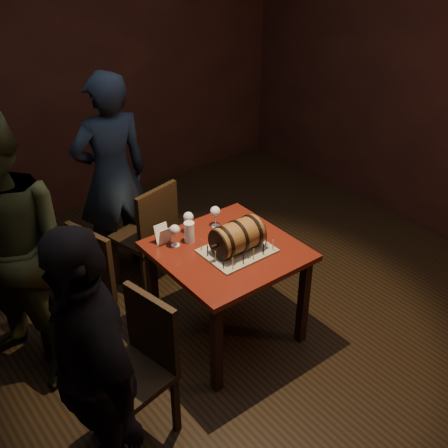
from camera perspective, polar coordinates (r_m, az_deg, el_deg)
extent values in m
plane|color=black|center=(4.17, -0.17, -11.74)|extent=(5.00, 5.00, 0.00)
cube|color=black|center=(5.46, -16.97, 14.60)|extent=(5.00, 0.04, 2.80)
cube|color=#44100B|center=(3.78, 0.32, -2.77)|extent=(0.90, 0.90, 0.04)
cube|color=black|center=(3.60, -0.76, -12.51)|extent=(0.06, 0.06, 0.71)
cube|color=black|center=(3.99, 8.06, -7.76)|extent=(0.06, 0.06, 0.71)
cube|color=black|center=(4.09, -7.23, -6.57)|extent=(0.06, 0.06, 0.71)
cube|color=black|center=(4.43, 1.16, -2.92)|extent=(0.06, 0.06, 0.71)
cube|color=gray|center=(3.74, 1.35, -2.72)|extent=(0.45, 0.35, 0.01)
cylinder|color=brown|center=(3.68, 1.37, -1.29)|extent=(0.32, 0.21, 0.21)
cylinder|color=black|center=(3.62, -0.07, -1.90)|extent=(0.02, 0.23, 0.23)
cylinder|color=black|center=(3.68, 1.37, -1.29)|extent=(0.02, 0.23, 0.23)
cylinder|color=black|center=(3.74, 2.76, -0.70)|extent=(0.02, 0.23, 0.23)
cylinder|color=black|center=(3.60, -0.64, -2.14)|extent=(0.01, 0.20, 0.20)
cylinder|color=black|center=(3.77, 3.28, -0.48)|extent=(0.01, 0.20, 0.20)
cylinder|color=black|center=(3.59, -0.90, -2.25)|extent=(0.04, 0.02, 0.02)
sphere|color=black|center=(3.58, -1.16, -2.36)|extent=(0.03, 0.03, 0.03)
cylinder|color=#EAD98C|center=(3.54, 0.91, -3.99)|extent=(0.01, 0.01, 0.08)
cylinder|color=black|center=(3.52, 0.91, -3.39)|extent=(0.00, 0.00, 0.01)
cylinder|color=black|center=(3.59, 1.97, -3.51)|extent=(0.01, 0.01, 0.08)
cylinder|color=black|center=(3.56, 1.98, -2.92)|extent=(0.00, 0.00, 0.01)
cylinder|color=#EAD98C|center=(3.63, 3.01, -3.04)|extent=(0.01, 0.01, 0.08)
cylinder|color=black|center=(3.61, 3.03, -2.45)|extent=(0.00, 0.00, 0.01)
cylinder|color=black|center=(3.68, 4.02, -2.58)|extent=(0.01, 0.01, 0.08)
cylinder|color=black|center=(3.66, 4.04, -1.99)|extent=(0.00, 0.00, 0.01)
cylinder|color=#EAD98C|center=(3.73, 5.00, -2.13)|extent=(0.01, 0.01, 0.08)
cylinder|color=black|center=(3.70, 5.03, -1.55)|extent=(0.00, 0.00, 0.01)
cylinder|color=black|center=(3.78, 4.30, -1.58)|extent=(0.01, 0.01, 0.08)
cylinder|color=black|center=(3.76, 4.33, -1.00)|extent=(0.00, 0.00, 0.01)
cylinder|color=#EAD98C|center=(3.83, 3.46, -1.04)|extent=(0.01, 0.01, 0.08)
cylinder|color=black|center=(3.81, 3.48, -0.46)|extent=(0.00, 0.00, 0.01)
cylinder|color=black|center=(3.89, 2.65, -0.51)|extent=(0.01, 0.01, 0.08)
cylinder|color=black|center=(3.86, 2.66, 0.06)|extent=(0.00, 0.00, 0.01)
cylinder|color=#EAD98C|center=(3.89, 1.77, -0.45)|extent=(0.01, 0.01, 0.08)
cylinder|color=black|center=(3.87, 1.78, 0.12)|extent=(0.00, 0.00, 0.01)
cylinder|color=black|center=(3.85, 0.78, -0.86)|extent=(0.01, 0.01, 0.08)
cylinder|color=black|center=(3.82, 0.79, -0.28)|extent=(0.00, 0.00, 0.01)
cylinder|color=#EAD98C|center=(3.80, -0.22, -1.27)|extent=(0.01, 0.01, 0.08)
cylinder|color=black|center=(3.78, -0.22, -0.70)|extent=(0.00, 0.00, 0.01)
cylinder|color=black|center=(3.76, -1.25, -1.70)|extent=(0.01, 0.01, 0.08)
cylinder|color=black|center=(3.74, -1.26, -1.12)|extent=(0.00, 0.00, 0.01)
cylinder|color=#EAD98C|center=(3.72, -2.30, -2.14)|extent=(0.01, 0.01, 0.08)
cylinder|color=black|center=(3.69, -2.31, -1.55)|extent=(0.00, 0.00, 0.01)
cylinder|color=black|center=(3.66, -1.69, -2.70)|extent=(0.01, 0.01, 0.08)
cylinder|color=black|center=(3.64, -1.70, -2.12)|extent=(0.00, 0.00, 0.01)
cylinder|color=#EAD98C|center=(3.61, -0.89, -3.30)|extent=(0.01, 0.01, 0.08)
cylinder|color=black|center=(3.58, -0.89, -2.71)|extent=(0.00, 0.00, 0.01)
cylinder|color=black|center=(3.55, -0.06, -3.92)|extent=(0.01, 0.01, 0.08)
cylinder|color=black|center=(3.52, -0.06, -3.32)|extent=(0.00, 0.00, 0.01)
cylinder|color=silver|center=(3.82, -4.95, -2.15)|extent=(0.06, 0.06, 0.01)
cylinder|color=silver|center=(3.79, -4.98, -1.55)|extent=(0.01, 0.01, 0.09)
sphere|color=silver|center=(3.75, -5.04, -0.59)|extent=(0.07, 0.07, 0.07)
sphere|color=#591114|center=(3.75, -5.03, -0.68)|extent=(0.05, 0.05, 0.05)
cylinder|color=silver|center=(3.95, -3.59, -0.80)|extent=(0.06, 0.06, 0.01)
cylinder|color=silver|center=(3.93, -3.61, -0.22)|extent=(0.01, 0.01, 0.09)
sphere|color=silver|center=(3.89, -3.65, 0.72)|extent=(0.07, 0.07, 0.07)
cylinder|color=silver|center=(4.01, -0.89, -0.19)|extent=(0.06, 0.06, 0.01)
cylinder|color=silver|center=(3.99, -0.89, 0.38)|extent=(0.01, 0.01, 0.09)
sphere|color=silver|center=(3.95, -0.90, 1.32)|extent=(0.07, 0.07, 0.07)
sphere|color=#BF594C|center=(3.95, -0.90, 1.23)|extent=(0.05, 0.05, 0.05)
cylinder|color=silver|center=(3.81, -3.55, -0.84)|extent=(0.07, 0.07, 0.15)
cylinder|color=#9E5414|center=(3.82, -3.54, -1.06)|extent=(0.06, 0.06, 0.11)
cylinder|color=white|center=(3.79, -3.58, -0.22)|extent=(0.06, 0.06, 0.02)
cube|color=black|center=(4.50, -8.19, -1.24)|extent=(0.48, 0.48, 0.04)
cube|color=black|center=(4.83, -7.93, -2.06)|extent=(0.04, 0.04, 0.43)
cube|color=black|center=(4.65, -10.93, -3.83)|extent=(0.04, 0.04, 0.43)
cube|color=black|center=(4.63, -5.00, -3.53)|extent=(0.04, 0.04, 0.43)
cube|color=black|center=(4.44, -8.02, -5.46)|extent=(0.04, 0.04, 0.43)
cube|color=black|center=(4.26, -6.76, 0.77)|extent=(0.40, 0.13, 0.46)
cube|color=black|center=(3.91, -14.89, -7.79)|extent=(0.49, 0.49, 0.04)
cube|color=black|center=(4.10, -17.82, -10.54)|extent=(0.04, 0.04, 0.43)
cube|color=black|center=(3.88, -14.68, -12.71)|extent=(0.04, 0.04, 0.43)
cube|color=black|center=(4.24, -14.23, -8.23)|extent=(0.04, 0.04, 0.43)
cube|color=black|center=(4.04, -11.01, -10.17)|extent=(0.04, 0.04, 0.43)
cube|color=black|center=(3.85, -13.38, -3.59)|extent=(0.15, 0.40, 0.46)
cube|color=black|center=(3.34, -9.39, -15.16)|extent=(0.47, 0.47, 0.04)
cube|color=black|center=(3.55, -13.11, -17.78)|extent=(0.04, 0.04, 0.43)
cube|color=black|center=(3.36, -9.34, -20.90)|extent=(0.04, 0.04, 0.43)
cube|color=black|center=(3.68, -8.79, -14.98)|extent=(0.04, 0.04, 0.43)
cube|color=black|center=(3.50, -4.93, -17.75)|extent=(0.04, 0.04, 0.43)
cube|color=black|center=(3.25, -7.34, -10.46)|extent=(0.12, 0.40, 0.46)
imported|color=#182131|center=(4.56, -11.31, 4.72)|extent=(0.66, 0.47, 1.71)
imported|color=#353A1D|center=(3.59, -21.17, -3.49)|extent=(1.00, 1.11, 1.85)
imported|color=black|center=(2.87, -13.33, -14.53)|extent=(0.48, 1.01, 1.67)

